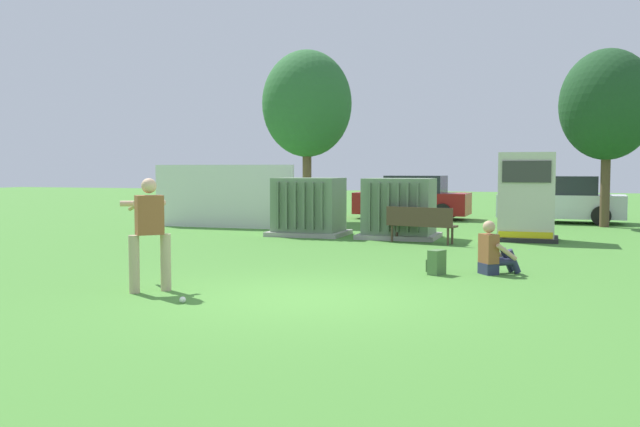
# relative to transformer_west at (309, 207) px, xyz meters

# --- Properties ---
(ground_plane) EXTENTS (96.00, 96.00, 0.00)m
(ground_plane) POSITION_rel_transformer_west_xyz_m (3.17, -9.04, -0.79)
(ground_plane) COLOR #478433
(fence_panel) EXTENTS (4.80, 0.12, 2.00)m
(fence_panel) POSITION_rel_transformer_west_xyz_m (-3.42, 1.46, 0.21)
(fence_panel) COLOR silver
(fence_panel) RESTS_ON ground
(transformer_west) EXTENTS (2.10, 1.70, 1.62)m
(transformer_west) POSITION_rel_transformer_west_xyz_m (0.00, 0.00, 0.00)
(transformer_west) COLOR #9E9B93
(transformer_west) RESTS_ON ground
(transformer_mid_west) EXTENTS (2.10, 1.70, 1.62)m
(transformer_mid_west) POSITION_rel_transformer_west_xyz_m (2.60, 0.00, 0.00)
(transformer_mid_west) COLOR #9E9B93
(transformer_mid_west) RESTS_ON ground
(generator_enclosure) EXTENTS (1.60, 1.40, 2.30)m
(generator_enclosure) POSITION_rel_transformer_west_xyz_m (5.89, 0.45, 0.35)
(generator_enclosure) COLOR #262626
(generator_enclosure) RESTS_ON ground
(park_bench) EXTENTS (1.84, 0.82, 0.92)m
(park_bench) POSITION_rel_transformer_west_xyz_m (3.38, -1.12, -0.25)
(park_bench) COLOR #4C3828
(park_bench) RESTS_ON ground
(batter) EXTENTS (1.32, 1.32, 1.74)m
(batter) POSITION_rel_transformer_west_xyz_m (0.69, -9.29, 0.19)
(batter) COLOR tan
(batter) RESTS_ON ground
(sports_ball) EXTENTS (0.09, 0.09, 0.09)m
(sports_ball) POSITION_rel_transformer_west_xyz_m (1.64, -9.96, -0.74)
(sports_ball) COLOR white
(sports_ball) RESTS_ON ground
(seated_spectator) EXTENTS (0.77, 0.69, 0.96)m
(seated_spectator) POSITION_rel_transformer_west_xyz_m (5.56, -5.80, -0.41)
(seated_spectator) COLOR #282D4C
(seated_spectator) RESTS_ON ground
(backpack) EXTENTS (0.35, 0.37, 0.44)m
(backpack) POSITION_rel_transformer_west_xyz_m (4.60, -6.20, -0.57)
(backpack) COLOR #4C723F
(backpack) RESTS_ON ground
(tree_left) EXTENTS (3.17, 3.17, 6.06)m
(tree_left) POSITION_rel_transformer_west_xyz_m (-1.80, 4.90, 3.37)
(tree_left) COLOR brown
(tree_left) RESTS_ON ground
(tree_center_left) EXTENTS (2.98, 2.98, 5.69)m
(tree_center_left) POSITION_rel_transformer_west_xyz_m (8.12, 5.64, 3.12)
(tree_center_left) COLOR brown
(tree_center_left) RESTS_ON ground
(parked_car_leftmost) EXTENTS (4.25, 2.02, 1.62)m
(parked_car_leftmost) POSITION_rel_transformer_west_xyz_m (1.56, 7.28, -0.04)
(parked_car_leftmost) COLOR maroon
(parked_car_leftmost) RESTS_ON ground
(parked_car_left_of_center) EXTENTS (4.27, 2.05, 1.62)m
(parked_car_left_of_center) POSITION_rel_transformer_west_xyz_m (6.83, 7.15, -0.04)
(parked_car_left_of_center) COLOR silver
(parked_car_left_of_center) RESTS_ON ground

